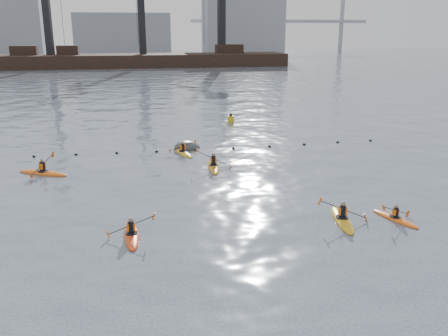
{
  "coord_description": "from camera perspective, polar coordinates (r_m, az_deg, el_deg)",
  "views": [
    {
      "loc": [
        -3.77,
        -13.21,
        9.09
      ],
      "look_at": [
        0.39,
        7.81,
        2.8
      ],
      "focal_mm": 38.0,
      "sensor_mm": 36.0,
      "label": 1
    }
  ],
  "objects": [
    {
      "name": "kayaker_4",
      "position": [
        25.11,
        19.89,
        -5.68
      ],
      "size": [
        1.89,
        2.86,
        1.08
      ],
      "rotation": [
        0.0,
        0.0,
        3.46
      ],
      "color": "orange",
      "rests_on": "ground"
    },
    {
      "name": "ground",
      "position": [
        16.47,
        4.14,
        -17.18
      ],
      "size": [
        400.0,
        400.0,
        0.0
      ],
      "primitive_type": "plane",
      "color": "#384752",
      "rests_on": "ground"
    },
    {
      "name": "kayaker_0",
      "position": [
        22.19,
        -11.06,
        -7.86
      ],
      "size": [
        2.24,
        3.28,
        1.2
      ],
      "rotation": [
        0.0,
        0.0,
        0.02
      ],
      "color": "#E24215",
      "rests_on": "ground"
    },
    {
      "name": "mooring_buoy",
      "position": [
        37.66,
        -4.4,
        2.35
      ],
      "size": [
        3.05,
        2.66,
        1.73
      ],
      "primitive_type": "ellipsoid",
      "rotation": [
        0.0,
        0.21,
        0.55
      ],
      "color": "#393B3D",
      "rests_on": "ground"
    },
    {
      "name": "nav_buoy",
      "position": [
        48.08,
        0.83,
        5.9
      ],
      "size": [
        0.65,
        0.65,
        1.18
      ],
      "color": "gold",
      "rests_on": "ground"
    },
    {
      "name": "kayaker_3",
      "position": [
        32.36,
        -1.27,
        0.25
      ],
      "size": [
        2.57,
        3.72,
        1.48
      ],
      "rotation": [
        0.0,
        0.0,
        -0.1
      ],
      "color": "#C08616",
      "rests_on": "ground"
    },
    {
      "name": "barge_pier",
      "position": [
        123.46,
        -9.78,
        12.8
      ],
      "size": [
        72.0,
        19.3,
        29.5
      ],
      "color": "black",
      "rests_on": "ground"
    },
    {
      "name": "kayaker_5",
      "position": [
        36.19,
        -4.97,
        1.92
      ],
      "size": [
        2.19,
        3.34,
        1.11
      ],
      "rotation": [
        0.0,
        0.0,
        0.26
      ],
      "color": "#F2AD1C",
      "rests_on": "ground"
    },
    {
      "name": "kayaker_1",
      "position": [
        24.19,
        14.02,
        -5.95
      ],
      "size": [
        2.46,
        3.65,
        1.36
      ],
      "rotation": [
        0.0,
        0.0,
        -0.19
      ],
      "color": "gold",
      "rests_on": "ground"
    },
    {
      "name": "skyline",
      "position": [
        163.59,
        -9.48,
        16.21
      ],
      "size": [
        141.0,
        28.0,
        22.0
      ],
      "color": "gray",
      "rests_on": "ground"
    },
    {
      "name": "float_line",
      "position": [
        37.02,
        -5.79,
        2.11
      ],
      "size": [
        33.24,
        0.73,
        0.24
      ],
      "color": "black",
      "rests_on": "ground"
    },
    {
      "name": "kayaker_2",
      "position": [
        33.1,
        -20.94,
        -0.49
      ],
      "size": [
        3.54,
        2.37,
        1.34
      ],
      "rotation": [
        0.0,
        0.0,
        1.07
      ],
      "color": "orange",
      "rests_on": "ground"
    }
  ]
}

